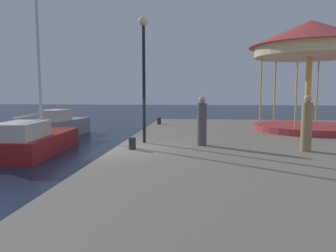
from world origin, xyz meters
TOP-DOWN VIEW (x-y plane):
  - ground_plane at (0.00, 0.00)m, footprint 120.00×120.00m
  - quay_dock at (6.07, 0.00)m, footprint 12.15×24.26m
  - sailboat_red at (-4.40, 2.66)m, footprint 2.60×5.85m
  - motorboat_grey at (-5.68, 8.28)m, footprint 2.29×4.19m
  - carousel at (8.29, 5.78)m, footprint 5.88×5.88m
  - lamp_post_mid_promenade at (0.84, 1.21)m, footprint 0.36×0.36m
  - bollard_south at (0.68, -0.22)m, footprint 0.24×0.24m
  - bollard_north at (0.50, 8.29)m, footprint 0.24×0.24m
  - person_mid_promenade at (6.40, 0.03)m, footprint 0.34×0.34m
  - person_near_carousel at (3.02, 0.84)m, footprint 0.34×0.34m

SIDE VIEW (x-z plane):
  - ground_plane at x=0.00m, z-range 0.00..0.00m
  - quay_dock at x=6.07m, z-range 0.00..0.80m
  - sailboat_red at x=-4.40m, z-range -3.28..4.48m
  - motorboat_grey at x=-5.68m, z-range -0.19..1.50m
  - bollard_south at x=0.68m, z-range 0.80..1.20m
  - bollard_north at x=0.50m, z-range 0.80..1.20m
  - person_near_carousel at x=3.02m, z-range 0.74..2.52m
  - person_mid_promenade at x=6.40m, z-range 0.74..2.57m
  - lamp_post_mid_promenade at x=0.84m, z-range 1.62..6.32m
  - carousel at x=8.29m, z-range 2.12..7.53m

